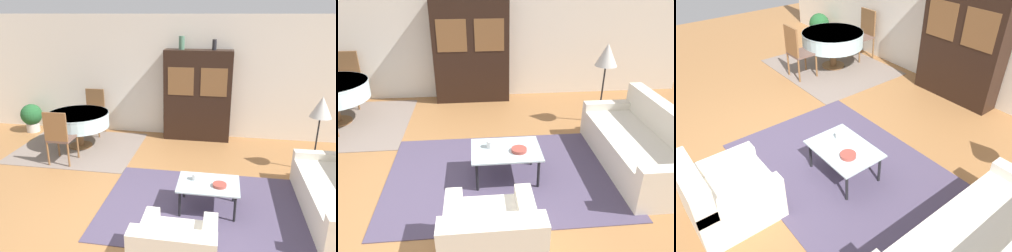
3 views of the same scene
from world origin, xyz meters
TOP-DOWN VIEW (x-y plane):
  - ground_plane at (0.00, 0.00)m, footprint 14.00×14.00m
  - wall_back at (0.00, 3.63)m, footprint 10.00×0.06m
  - area_rug at (0.90, 0.59)m, footprint 3.06×2.12m
  - dining_rug at (-1.88, 2.40)m, footprint 2.49×2.04m
  - armchair at (0.66, -0.87)m, footprint 0.84×0.90m
  - coffee_table at (0.93, 0.54)m, footprint 0.87×0.64m
  - display_cabinet at (0.52, 3.39)m, footprint 1.46×0.39m
  - dining_table at (-1.88, 2.47)m, footprint 1.26×1.26m
  - dining_chair_near at (-1.88, 1.61)m, footprint 0.44×0.44m
  - dining_chair_far at (-1.88, 3.33)m, footprint 0.44×0.44m
  - cup at (0.74, 0.62)m, footprint 0.10×0.10m
  - bowl at (1.09, 0.48)m, footprint 0.19×0.19m
  - potted_plant at (-3.40, 3.18)m, footprint 0.50×0.50m

SIDE VIEW (x-z plane):
  - ground_plane at x=0.00m, z-range 0.00..0.00m
  - area_rug at x=0.90m, z-range 0.00..0.01m
  - dining_rug at x=-1.88m, z-range 0.00..0.01m
  - armchair at x=0.66m, z-range -0.11..0.71m
  - coffee_table at x=0.93m, z-range 0.17..0.58m
  - potted_plant at x=-3.40m, z-range 0.04..0.72m
  - bowl at x=1.09m, z-range 0.42..0.46m
  - cup at x=0.74m, z-range 0.42..0.51m
  - dining_chair_near at x=-1.88m, z-range 0.07..1.10m
  - dining_chair_far at x=-1.88m, z-range 0.07..1.10m
  - dining_table at x=-1.88m, z-range 0.23..0.97m
  - display_cabinet at x=0.52m, z-range 0.00..1.98m
  - wall_back at x=0.00m, z-range 0.00..2.70m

